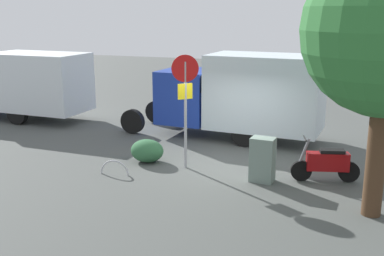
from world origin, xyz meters
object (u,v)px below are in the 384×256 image
object	(u,v)px
box_truck_near	(240,93)
utility_cabinet	(263,160)
stop_sign	(185,94)
bike_rack_hoop	(115,174)
motorcycle	(327,163)
box_truck_far	(20,82)

from	to	relation	value
box_truck_near	utility_cabinet	size ratio (longest dim) A/B	6.01
stop_sign	utility_cabinet	world-z (taller)	stop_sign
stop_sign	bike_rack_hoop	distance (m)	3.00
utility_cabinet	motorcycle	bearing A→B (deg)	-160.78
stop_sign	utility_cabinet	bearing A→B (deg)	171.49
box_truck_far	bike_rack_hoop	bearing A→B (deg)	146.59
motorcycle	box_truck_near	bearing A→B (deg)	-61.91
box_truck_near	utility_cabinet	xyz separation A→B (m)	(-1.69, 4.09, -1.04)
utility_cabinet	box_truck_near	bearing A→B (deg)	-67.59
box_truck_far	motorcycle	distance (m)	13.26
motorcycle	bike_rack_hoop	bearing A→B (deg)	-0.60
stop_sign	utility_cabinet	xyz separation A→B (m)	(-2.32, 0.35, -1.58)
box_truck_near	utility_cabinet	world-z (taller)	box_truck_near
box_truck_near	motorcycle	distance (m)	4.96
box_truck_far	motorcycle	bearing A→B (deg)	165.88
utility_cabinet	bike_rack_hoop	bearing A→B (deg)	12.41
box_truck_far	bike_rack_hoop	xyz separation A→B (m)	(-7.15, 4.95, -1.56)
box_truck_far	bike_rack_hoop	world-z (taller)	box_truck_far
box_truck_far	motorcycle	xyz separation A→B (m)	(-12.75, 3.52, -1.04)
bike_rack_hoop	box_truck_near	bearing A→B (deg)	-114.73
bike_rack_hoop	stop_sign	bearing A→B (deg)	-143.60
box_truck_near	stop_sign	xyz separation A→B (m)	(0.63, 3.75, 0.55)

